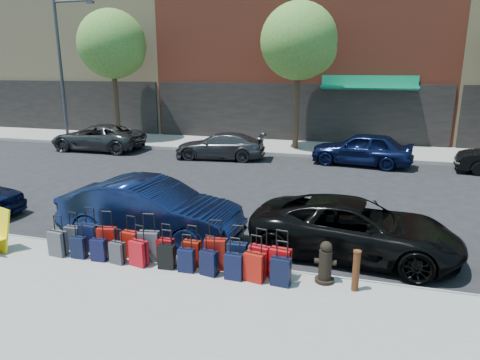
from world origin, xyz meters
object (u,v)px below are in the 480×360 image
(car_near_2, at_px, (354,228))
(car_far_1, at_px, (220,146))
(car_far_2, at_px, (362,149))
(streetlight, at_px, (63,60))
(car_near_1, at_px, (151,210))
(tree_left, at_px, (114,46))
(fire_hydrant, at_px, (325,263))
(car_far_0, at_px, (98,137))
(bollard, at_px, (356,270))
(tree_center, at_px, (301,43))
(suitcase_front_5, at_px, (166,250))

(car_near_2, bearing_deg, car_far_1, 39.41)
(car_near_2, relative_size, car_far_2, 1.08)
(streetlight, bearing_deg, car_near_1, -46.28)
(tree_left, xyz_separation_m, car_near_1, (8.69, -12.86, -4.64))
(fire_hydrant, height_order, car_far_0, car_far_0)
(fire_hydrant, distance_m, car_far_0, 17.34)
(tree_left, height_order, fire_hydrant, tree_left)
(car_far_1, bearing_deg, bollard, 23.77)
(tree_left, height_order, car_far_1, tree_left)
(car_far_0, distance_m, car_far_1, 6.92)
(bollard, height_order, car_far_0, car_far_0)
(streetlight, relative_size, car_near_1, 1.72)
(fire_hydrant, relative_size, bollard, 1.05)
(streetlight, relative_size, bollard, 9.80)
(tree_center, bearing_deg, bollard, -77.18)
(car_near_1, distance_m, car_far_1, 10.01)
(tree_center, bearing_deg, car_far_2, -38.26)
(tree_center, relative_size, fire_hydrant, 8.50)
(tree_center, bearing_deg, streetlight, -177.02)
(car_far_1, bearing_deg, car_near_1, 2.49)
(bollard, distance_m, car_far_0, 17.90)
(streetlight, height_order, car_near_2, streetlight)
(car_far_2, bearing_deg, tree_left, -92.61)
(car_near_1, distance_m, car_far_0, 13.21)
(car_far_0, bearing_deg, bollard, 48.31)
(car_near_1, xyz_separation_m, car_far_1, (-1.50, 9.90, -0.14))
(tree_center, height_order, car_far_2, tree_center)
(car_near_1, xyz_separation_m, car_far_2, (5.04, 10.31, -0.02))
(suitcase_front_5, xyz_separation_m, car_near_1, (-1.09, 1.45, 0.34))
(tree_left, xyz_separation_m, car_far_0, (0.28, -2.68, -4.73))
(fire_hydrant, xyz_separation_m, car_far_0, (-12.92, 11.56, 0.14))
(suitcase_front_5, xyz_separation_m, car_far_1, (-2.59, 11.35, 0.20))
(tree_left, height_order, streetlight, streetlight)
(tree_center, xyz_separation_m, suitcase_front_5, (-0.72, -14.31, -4.99))
(car_near_1, bearing_deg, bollard, -104.86)
(fire_hydrant, distance_m, car_near_1, 4.72)
(tree_left, height_order, car_far_2, tree_left)
(suitcase_front_5, xyz_separation_m, fire_hydrant, (3.41, 0.07, 0.12))
(bollard, bearing_deg, fire_hydrant, 162.41)
(streetlight, distance_m, car_near_1, 17.27)
(suitcase_front_5, distance_m, bollard, 4.01)
(streetlight, xyz_separation_m, car_far_0, (3.22, -1.98, -3.98))
(suitcase_front_5, relative_size, car_far_1, 0.20)
(streetlight, relative_size, car_near_2, 1.68)
(car_near_2, bearing_deg, car_far_2, 4.77)
(fire_hydrant, bearing_deg, car_far_1, 117.34)
(fire_hydrant, height_order, bollard, fire_hydrant)
(tree_left, distance_m, car_far_1, 9.14)
(tree_left, bearing_deg, car_far_2, -10.52)
(tree_center, distance_m, bollard, 15.57)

